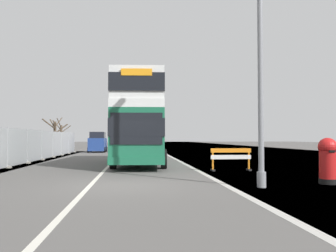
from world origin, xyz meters
TOP-DOWN VIEW (x-y plane):
  - ground at (0.65, 0.16)m, footprint 140.00×280.00m
  - double_decker_bus at (0.82, 9.53)m, footprint 3.31×10.93m
  - lamppost_foreground at (4.46, -0.97)m, footprint 0.29×0.70m
  - red_pillar_postbox at (7.05, -0.33)m, footprint 0.64×0.64m
  - roadworks_barrier at (5.04, 4.75)m, footprint 1.98×0.48m
  - construction_site_fence at (-6.23, 15.76)m, footprint 0.44×24.00m
  - car_oncoming_near at (-3.72, 28.09)m, footprint 1.92×3.98m
  - car_receding_mid at (0.48, 37.22)m, footprint 2.01×4.57m
  - bare_tree_far_verge_near at (-11.28, 41.17)m, footprint 3.43×3.12m
  - bare_tree_far_verge_mid at (-11.63, 47.06)m, footprint 3.01×2.77m

SIDE VIEW (x-z plane):
  - ground at x=0.65m, z-range -0.10..0.00m
  - roadworks_barrier at x=5.04m, z-range 0.15..1.23m
  - red_pillar_postbox at x=7.05m, z-range 0.07..1.66m
  - construction_site_fence at x=-6.23m, z-range -0.04..2.12m
  - car_receding_mid at x=0.48m, z-range -0.07..2.16m
  - car_oncoming_near at x=-3.72m, z-range -0.06..2.19m
  - bare_tree_far_verge_mid at x=-11.63m, z-range -0.18..4.58m
  - bare_tree_far_verge_near at x=-11.28m, z-range 0.07..4.78m
  - double_decker_bus at x=0.82m, z-range 0.16..5.11m
  - lamppost_foreground at x=4.46m, z-range -0.23..8.03m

